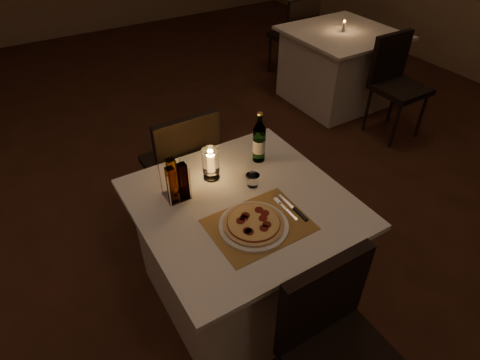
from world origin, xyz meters
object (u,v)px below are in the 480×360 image
chair_far (184,160)px  pizza (254,223)px  water_bottle (259,142)px  main_table (242,251)px  tumbler (253,180)px  neighbor_table_right (337,67)px  chair_near (335,337)px  plate (253,226)px  hurricane_candle (211,162)px

chair_far → pizza: 0.92m
pizza → water_bottle: (0.31, 0.43, 0.09)m
main_table → tumbler: bearing=34.3°
chair_far → neighbor_table_right: chair_far is taller
neighbor_table_right → tumbler: bearing=-143.0°
chair_near → chair_far: size_ratio=1.00×
water_bottle → chair_far: bearing=119.5°
main_table → pizza: (-0.05, -0.18, 0.39)m
plate → main_table: bearing=74.5°
plate → hurricane_candle: bearing=88.4°
chair_near → water_bottle: size_ratio=3.05×
plate → pizza: bearing=6.8°
neighbor_table_right → chair_near: bearing=-132.8°
hurricane_candle → neighbor_table_right: size_ratio=0.17×
chair_far → neighbor_table_right: size_ratio=0.90×
chair_near → tumbler: 0.83m
chair_near → neighbor_table_right: 3.18m
plate → neighbor_table_right: (2.20, 1.79, -0.38)m
chair_near → hurricane_candle: bearing=92.3°
pizza → hurricane_candle: bearing=88.4°
hurricane_candle → neighbor_table_right: 2.63m
chair_far → tumbler: size_ratio=12.91×
chair_near → plate: size_ratio=2.81×
neighbor_table_right → hurricane_candle: bearing=-148.0°
hurricane_candle → main_table: bearing=-81.2°
pizza → water_bottle: size_ratio=0.95×
chair_near → water_bottle: 1.05m
chair_far → chair_near: bearing=-90.0°
chair_near → pizza: bearing=95.3°
plate → water_bottle: (0.31, 0.43, 0.11)m
water_bottle → hurricane_candle: bearing=-178.9°
plate → neighbor_table_right: plate is taller
main_table → hurricane_candle: bearing=98.8°
main_table → tumbler: size_ratio=14.35×
tumbler → neighbor_table_right: 2.59m
main_table → plate: (-0.05, -0.18, 0.38)m
main_table → water_bottle: water_bottle is taller
chair_near → neighbor_table_right: bearing=47.2°
hurricane_candle → neighbor_table_right: bearing=32.0°
main_table → chair_near: (0.00, -0.71, 0.18)m
chair_near → hurricane_candle: 1.00m
neighbor_table_right → chair_far: bearing=-157.3°
chair_near → neighbor_table_right: chair_near is taller
chair_near → hurricane_candle: hurricane_candle is taller
tumbler → neighbor_table_right: size_ratio=0.07×
plate → neighbor_table_right: 2.87m
chair_far → plate: bearing=-93.2°
tumbler → hurricane_candle: bearing=130.6°
main_table → pizza: bearing=-105.5°
pizza → neighbor_table_right: bearing=39.1°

